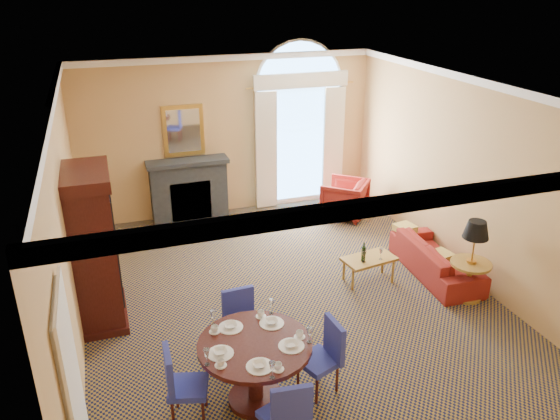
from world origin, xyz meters
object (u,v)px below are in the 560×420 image
object	(u,v)px
armoire	(94,250)
dining_table	(255,358)
sofa	(436,259)
armchair	(345,199)
coffee_table	(369,260)
side_table	(473,250)

from	to	relation	value
armoire	dining_table	world-z (taller)	armoire
sofa	armchair	bearing A→B (deg)	12.60
sofa	coffee_table	world-z (taller)	coffee_table
dining_table	side_table	world-z (taller)	side_table
side_table	sofa	bearing A→B (deg)	93.62
coffee_table	sofa	bearing A→B (deg)	-15.05
dining_table	sofa	xyz separation A→B (m)	(3.65, 1.89, -0.32)
side_table	armoire	bearing A→B (deg)	166.79
dining_table	armchair	size ratio (longest dim) A/B	1.52
coffee_table	side_table	distance (m)	1.59
armchair	armoire	bearing A→B (deg)	-24.59
dining_table	coffee_table	xyz separation A→B (m)	(2.48, 2.02, -0.21)
sofa	coffee_table	xyz separation A→B (m)	(-1.17, 0.13, 0.12)
coffee_table	armoire	bearing A→B (deg)	166.72
dining_table	coffee_table	size ratio (longest dim) A/B	1.44
armoire	armchair	bearing A→B (deg)	24.41
armoire	sofa	size ratio (longest dim) A/B	1.17
armchair	side_table	distance (m)	3.50
armoire	sofa	distance (m)	5.35
coffee_table	side_table	world-z (taller)	side_table
armoire	dining_table	size ratio (longest dim) A/B	1.74
sofa	armoire	bearing A→B (deg)	88.41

